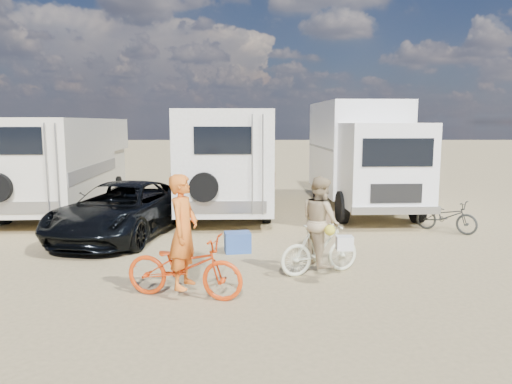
{
  "coord_description": "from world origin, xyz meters",
  "views": [
    {
      "loc": [
        0.72,
        -8.86,
        2.85
      ],
      "look_at": [
        0.8,
        1.96,
        1.3
      ],
      "focal_mm": 34.26,
      "sensor_mm": 36.0,
      "label": 1
    }
  ],
  "objects_px": {
    "dark_suv": "(122,210)",
    "cooler": "(238,242)",
    "box_truck": "(363,157)",
    "rider_woman": "(320,230)",
    "crate": "(324,217)",
    "bike_parked": "(446,216)",
    "bike_woman": "(320,249)",
    "rv_main": "(228,161)",
    "rider_man": "(184,242)",
    "bike_man": "(184,267)",
    "rv_left": "(67,165)"
  },
  "relations": [
    {
      "from": "dark_suv",
      "to": "cooler",
      "type": "relative_size",
      "value": 8.69
    },
    {
      "from": "box_truck",
      "to": "dark_suv",
      "type": "height_order",
      "value": "box_truck"
    },
    {
      "from": "rider_woman",
      "to": "crate",
      "type": "relative_size",
      "value": 3.73
    },
    {
      "from": "rider_woman",
      "to": "bike_parked",
      "type": "relative_size",
      "value": 1.05
    },
    {
      "from": "bike_woman",
      "to": "rv_main",
      "type": "bearing_deg",
      "value": -4.85
    },
    {
      "from": "rv_main",
      "to": "rider_woman",
      "type": "relative_size",
      "value": 4.7
    },
    {
      "from": "box_truck",
      "to": "rider_man",
      "type": "bearing_deg",
      "value": -122.81
    },
    {
      "from": "crate",
      "to": "bike_man",
      "type": "bearing_deg",
      "value": -117.88
    },
    {
      "from": "rv_left",
      "to": "bike_woman",
      "type": "height_order",
      "value": "rv_left"
    },
    {
      "from": "bike_man",
      "to": "rider_woman",
      "type": "height_order",
      "value": "rider_woman"
    },
    {
      "from": "rv_main",
      "to": "box_truck",
      "type": "distance_m",
      "value": 4.39
    },
    {
      "from": "rv_left",
      "to": "rider_woman",
      "type": "xyz_separation_m",
      "value": [
        7.31,
        -6.97,
        -0.64
      ]
    },
    {
      "from": "rider_man",
      "to": "crate",
      "type": "xyz_separation_m",
      "value": [
        3.14,
        5.94,
        -0.75
      ]
    },
    {
      "from": "cooler",
      "to": "bike_man",
      "type": "bearing_deg",
      "value": -115.16
    },
    {
      "from": "rider_woman",
      "to": "bike_parked",
      "type": "height_order",
      "value": "rider_woman"
    },
    {
      "from": "rv_left",
      "to": "bike_parked",
      "type": "relative_size",
      "value": 4.8
    },
    {
      "from": "rv_main",
      "to": "crate",
      "type": "xyz_separation_m",
      "value": [
        2.85,
        -2.4,
        -1.41
      ]
    },
    {
      "from": "bike_woman",
      "to": "cooler",
      "type": "relative_size",
      "value": 2.89
    },
    {
      "from": "bike_woman",
      "to": "bike_man",
      "type": "bearing_deg",
      "value": 96.16
    },
    {
      "from": "rv_main",
      "to": "rv_left",
      "type": "relative_size",
      "value": 1.03
    },
    {
      "from": "cooler",
      "to": "rider_woman",
      "type": "bearing_deg",
      "value": -54.19
    },
    {
      "from": "rv_left",
      "to": "crate",
      "type": "xyz_separation_m",
      "value": [
        8.07,
        -2.26,
        -1.3
      ]
    },
    {
      "from": "rv_left",
      "to": "cooler",
      "type": "bearing_deg",
      "value": -46.5
    },
    {
      "from": "dark_suv",
      "to": "bike_parked",
      "type": "distance_m",
      "value": 8.36
    },
    {
      "from": "rv_left",
      "to": "box_truck",
      "type": "height_order",
      "value": "box_truck"
    },
    {
      "from": "cooler",
      "to": "crate",
      "type": "height_order",
      "value": "cooler"
    },
    {
      "from": "rv_main",
      "to": "bike_woman",
      "type": "height_order",
      "value": "rv_main"
    },
    {
      "from": "dark_suv",
      "to": "bike_parked",
      "type": "xyz_separation_m",
      "value": [
        8.34,
        0.43,
        -0.25
      ]
    },
    {
      "from": "bike_man",
      "to": "box_truck",
      "type": "bearing_deg",
      "value": -16.72
    },
    {
      "from": "bike_parked",
      "to": "crate",
      "type": "relative_size",
      "value": 3.55
    },
    {
      "from": "crate",
      "to": "rider_man",
      "type": "bearing_deg",
      "value": -117.88
    },
    {
      "from": "bike_woman",
      "to": "rider_man",
      "type": "xyz_separation_m",
      "value": [
        -2.38,
        -1.23,
        0.44
      ]
    },
    {
      "from": "rv_main",
      "to": "rider_man",
      "type": "relative_size",
      "value": 4.26
    },
    {
      "from": "bike_man",
      "to": "bike_parked",
      "type": "xyz_separation_m",
      "value": [
        6.18,
        4.78,
        -0.1
      ]
    },
    {
      "from": "box_truck",
      "to": "bike_man",
      "type": "height_order",
      "value": "box_truck"
    },
    {
      "from": "bike_parked",
      "to": "cooler",
      "type": "xyz_separation_m",
      "value": [
        -5.39,
        -1.97,
        -0.2
      ]
    },
    {
      "from": "rv_main",
      "to": "bike_man",
      "type": "distance_m",
      "value": 8.42
    },
    {
      "from": "bike_man",
      "to": "bike_woman",
      "type": "distance_m",
      "value": 2.68
    },
    {
      "from": "rv_left",
      "to": "crate",
      "type": "relative_size",
      "value": 17.03
    },
    {
      "from": "dark_suv",
      "to": "crate",
      "type": "height_order",
      "value": "dark_suv"
    },
    {
      "from": "dark_suv",
      "to": "bike_man",
      "type": "height_order",
      "value": "dark_suv"
    },
    {
      "from": "rider_woman",
      "to": "bike_parked",
      "type": "xyz_separation_m",
      "value": [
        3.79,
        3.55,
        -0.42
      ]
    },
    {
      "from": "bike_man",
      "to": "rider_man",
      "type": "height_order",
      "value": "rider_man"
    },
    {
      "from": "rider_man",
      "to": "bike_parked",
      "type": "relative_size",
      "value": 1.16
    },
    {
      "from": "rv_main",
      "to": "rider_woman",
      "type": "bearing_deg",
      "value": -74.78
    },
    {
      "from": "dark_suv",
      "to": "rider_man",
      "type": "xyz_separation_m",
      "value": [
        2.16,
        -4.35,
        0.25
      ]
    },
    {
      "from": "box_truck",
      "to": "cooler",
      "type": "xyz_separation_m",
      "value": [
        -3.88,
        -5.09,
        -1.53
      ]
    },
    {
      "from": "rv_left",
      "to": "rider_man",
      "type": "distance_m",
      "value": 9.59
    },
    {
      "from": "box_truck",
      "to": "crate",
      "type": "relative_size",
      "value": 14.54
    },
    {
      "from": "rider_woman",
      "to": "cooler",
      "type": "xyz_separation_m",
      "value": [
        -1.6,
        1.58,
        -0.62
      ]
    }
  ]
}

